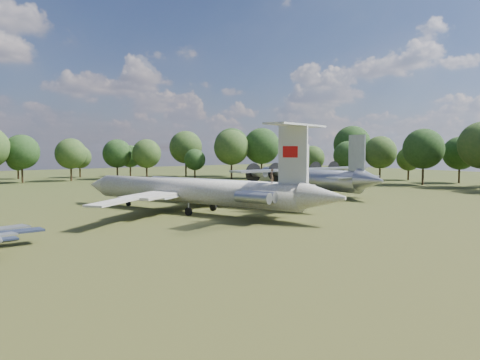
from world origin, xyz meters
TOP-DOWN VIEW (x-y plane):
  - ground at (0.00, 0.00)m, footprint 300.00×300.00m
  - il62_airliner at (4.33, 3.59)m, footprint 51.11×57.96m
  - tu104_jet at (12.59, 8.26)m, footprint 41.98×48.67m
  - an12_transport at (37.01, 12.63)m, footprint 35.33×39.20m
  - person_on_il62 at (8.72, -8.95)m, footprint 0.79×0.68m

SIDE VIEW (x-z plane):
  - ground at x=0.00m, z-range 0.00..0.00m
  - tu104_jet at x=12.59m, z-range 0.00..4.12m
  - il62_airliner at x=4.33m, z-range 0.00..4.75m
  - an12_transport at x=37.01m, z-range 0.00..5.01m
  - person_on_il62 at x=8.72m, z-range 4.75..6.58m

